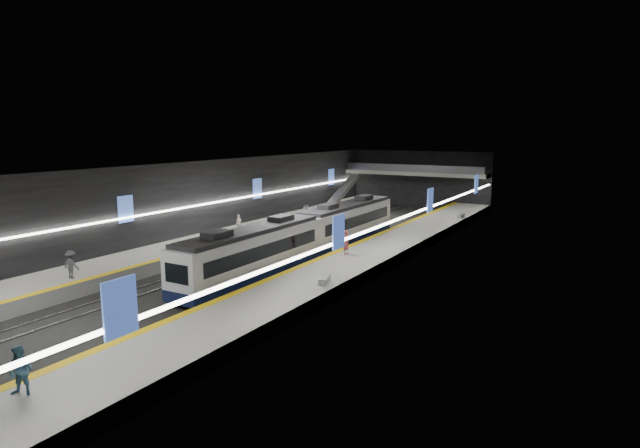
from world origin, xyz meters
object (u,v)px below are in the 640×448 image
Objects in this scene: escalator at (343,190)px; passenger_right_b at (21,371)px; bench_left_far at (306,207)px; passenger_right_a at (347,242)px; passenger_left_a at (239,223)px; bench_right_near at (325,279)px; bench_right_far at (461,216)px; passenger_left_b at (71,265)px; train at (306,235)px.

passenger_right_b is at bearing -75.19° from escalator.
passenger_right_a is (15.94, -19.65, 0.78)m from bench_left_far.
bench_right_near is at bearing 44.27° from passenger_left_a.
passenger_left_b reaches higher than bench_right_far.
passenger_right_a is 20.21m from passenger_left_b.
bench_right_far is 41.51m from passenger_left_b.
bench_left_far is (-2.00, -6.44, -1.70)m from escalator.
passenger_left_b is at bearing 114.39° from passenger_right_b.
passenger_right_b is at bearing -95.66° from bench_left_far.
passenger_right_a is 13.70m from passenger_left_a.
passenger_left_b is (-12.79, -15.64, -0.02)m from passenger_right_a.
bench_left_far is 33.17m from bench_right_near.
escalator is 5.03× the size of bench_right_far.
bench_right_near is (18.42, -27.58, 0.02)m from bench_left_far.
train is 22.85m from bench_left_far.
passenger_left_a is 18.64m from passenger_left_b.
escalator is (-10.00, 25.86, 0.70)m from train.
passenger_right_a is at bearing -98.29° from bench_right_far.
passenger_left_a is at bearing -130.43° from bench_right_far.
train is at bearing 110.39° from bench_right_near.
passenger_right_b is (0.05, -26.83, -0.01)m from passenger_right_a.
passenger_left_a is at bearing 89.69° from passenger_right_b.
bench_right_near is 0.92× the size of passenger_left_b.
bench_right_far is (0.53, 30.66, -0.02)m from bench_right_near.
passenger_right_a is 1.02× the size of passenger_left_b.
bench_left_far is 0.93× the size of bench_right_near.
passenger_right_a is (3.94, -0.23, -0.21)m from train.
passenger_right_a is at bearing 65.56° from passenger_right_b.
train reaches higher than passenger_left_b.
bench_right_near is 17.13m from passenger_left_b.
train is 9.83m from passenger_left_a.
bench_right_far is at bearing -2.85° from passenger_right_a.
passenger_left_b is (0.58, -18.63, 0.06)m from passenger_left_a.
train is 23.57m from bench_right_far.
train is at bearing -82.94° from bench_left_far.
escalator is 23.13m from passenger_left_a.
passenger_left_b is at bearing -113.12° from bench_right_far.
passenger_right_a is 1.01× the size of passenger_right_b.
train is at bearing 91.39° from passenger_right_a.
bench_right_near is 0.90× the size of passenger_right_a.
escalator is 54.75m from passenger_right_b.
passenger_right_a is at bearing 66.22° from passenger_left_a.
escalator is 6.95m from bench_left_far.
passenger_left_a is (-13.43, 29.82, -0.07)m from passenger_right_b.
bench_left_far is 35.44m from passenger_left_b.
escalator is 29.59m from passenger_right_a.
bench_right_near is at bearing -80.90° from bench_left_far.
passenger_left_b is at bearing -9.40° from passenger_left_a.
bench_left_far is 49.16m from passenger_right_b.
train is 18.88× the size of bench_right_far.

